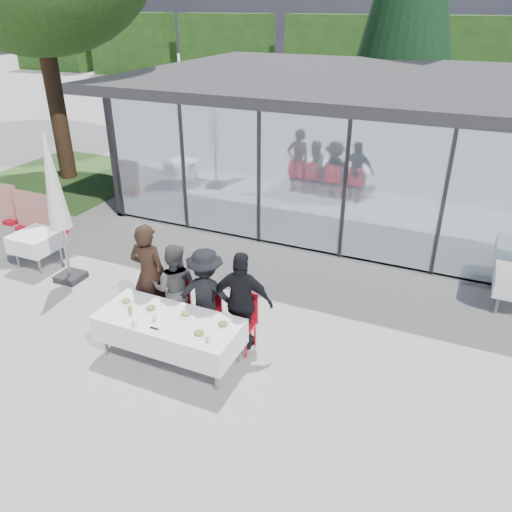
{
  "coord_description": "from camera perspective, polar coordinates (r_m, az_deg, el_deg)",
  "views": [
    {
      "loc": [
        3.36,
        -5.7,
        5.06
      ],
      "look_at": [
        0.27,
        1.2,
        1.2
      ],
      "focal_mm": 35.0,
      "sensor_mm": 36.0,
      "label": 1
    }
  ],
  "objects": [
    {
      "name": "grass_patch",
      "position": [
        17.4,
        -20.55,
        8.44
      ],
      "size": [
        5.0,
        5.0,
        0.02
      ],
      "primitive_type": "cube",
      "color": "#385926",
      "rests_on": "ground"
    },
    {
      "name": "diner_c",
      "position": [
        8.17,
        -5.73,
        -4.43
      ],
      "size": [
        1.27,
        1.27,
        1.63
      ],
      "primitive_type": "imported",
      "rotation": [
        0.0,
        0.0,
        3.38
      ],
      "color": "black",
      "rests_on": "ground"
    },
    {
      "name": "ground",
      "position": [
        8.33,
        -5.17,
        -10.52
      ],
      "size": [
        90.0,
        90.0,
        0.0
      ],
      "primitive_type": "plane",
      "color": "gray",
      "rests_on": "ground"
    },
    {
      "name": "folded_eyeglasses",
      "position": [
        7.59,
        -11.55,
        -8.11
      ],
      "size": [
        0.14,
        0.03,
        0.01
      ],
      "primitive_type": "cube",
      "color": "black",
      "rests_on": "dining_table"
    },
    {
      "name": "diner_d",
      "position": [
        7.89,
        -1.59,
        -5.23
      ],
      "size": [
        1.14,
        1.14,
        1.7
      ],
      "primitive_type": "imported",
      "rotation": [
        0.0,
        0.0,
        3.29
      ],
      "color": "black",
      "rests_on": "ground"
    },
    {
      "name": "plate_c",
      "position": [
        7.8,
        -8.04,
        -6.58
      ],
      "size": [
        0.24,
        0.24,
        0.07
      ],
      "color": "white",
      "rests_on": "dining_table"
    },
    {
      "name": "plate_extra",
      "position": [
        7.35,
        -6.52,
        -8.78
      ],
      "size": [
        0.24,
        0.24,
        0.07
      ],
      "color": "white",
      "rests_on": "dining_table"
    },
    {
      "name": "dining_table",
      "position": [
        7.91,
        -9.87,
        -8.3
      ],
      "size": [
        2.26,
        0.96,
        0.75
      ],
      "color": "white",
      "rests_on": "ground"
    },
    {
      "name": "juice_bottle",
      "position": [
        7.99,
        -14.18,
        -5.99
      ],
      "size": [
        0.06,
        0.06,
        0.13
      ],
      "primitive_type": "cylinder",
      "color": "#73A544",
      "rests_on": "dining_table"
    },
    {
      "name": "diner_chair_c",
      "position": [
        8.32,
        -5.64,
        -6.04
      ],
      "size": [
        0.44,
        0.44,
        0.97
      ],
      "color": "red",
      "rests_on": "ground"
    },
    {
      "name": "drinking_glasses",
      "position": [
        7.54,
        -10.35,
        -7.88
      ],
      "size": [
        1.26,
        0.32,
        0.1
      ],
      "color": "silver",
      "rests_on": "dining_table"
    },
    {
      "name": "plate_b",
      "position": [
        8.03,
        -11.93,
        -5.86
      ],
      "size": [
        0.24,
        0.24,
        0.07
      ],
      "color": "white",
      "rests_on": "dining_table"
    },
    {
      "name": "diner_chair_a",
      "position": [
        8.84,
        -11.85,
        -4.36
      ],
      "size": [
        0.44,
        0.44,
        0.97
      ],
      "color": "red",
      "rests_on": "ground"
    },
    {
      "name": "market_umbrella",
      "position": [
        10.15,
        -22.08,
        6.96
      ],
      "size": [
        0.5,
        0.5,
        3.0
      ],
      "color": "black",
      "rests_on": "ground"
    },
    {
      "name": "spare_table_left",
      "position": [
        11.5,
        -23.82,
        1.53
      ],
      "size": [
        0.86,
        0.86,
        0.74
      ],
      "color": "white",
      "rests_on": "ground"
    },
    {
      "name": "diner_b",
      "position": [
        8.46,
        -9.25,
        -3.64
      ],
      "size": [
        0.99,
        0.99,
        1.59
      ],
      "primitive_type": "imported",
      "rotation": [
        0.0,
        0.0,
        3.49
      ],
      "color": "#474747",
      "rests_on": "ground"
    },
    {
      "name": "pavilion",
      "position": [
        14.23,
        18.69,
        13.85
      ],
      "size": [
        14.8,
        8.8,
        3.44
      ],
      "color": "gray",
      "rests_on": "ground"
    },
    {
      "name": "plate_d",
      "position": [
        7.51,
        -3.79,
        -7.79
      ],
      "size": [
        0.24,
        0.24,
        0.07
      ],
      "color": "white",
      "rests_on": "dining_table"
    },
    {
      "name": "plate_a",
      "position": [
        8.3,
        -14.64,
        -5.03
      ],
      "size": [
        0.24,
        0.24,
        0.07
      ],
      "color": "white",
      "rests_on": "dining_table"
    },
    {
      "name": "diner_a",
      "position": [
        8.65,
        -12.1,
        -2.13
      ],
      "size": [
        0.71,
        0.71,
        1.87
      ],
      "primitive_type": "imported",
      "rotation": [
        0.0,
        0.0,
        3.19
      ],
      "color": "black",
      "rests_on": "ground"
    },
    {
      "name": "diner_chair_d",
      "position": [
        8.06,
        -1.56,
        -7.11
      ],
      "size": [
        0.44,
        0.44,
        0.97
      ],
      "color": "red",
      "rests_on": "ground"
    },
    {
      "name": "treeline",
      "position": [
        34.24,
        16.16,
        21.27
      ],
      "size": [
        62.5,
        2.0,
        4.4
      ],
      "color": "#193812",
      "rests_on": "ground"
    },
    {
      "name": "diner_chair_b",
      "position": [
        8.59,
        -9.12,
        -5.11
      ],
      "size": [
        0.44,
        0.44,
        0.97
      ],
      "color": "red",
      "rests_on": "ground"
    }
  ]
}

